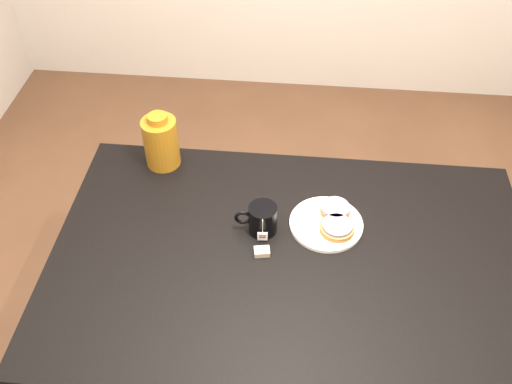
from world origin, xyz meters
TOP-DOWN VIEW (x-y plane):
  - ground_plane at (0.00, 0.00)m, footprint 4.00×4.00m
  - table at (0.00, 0.00)m, footprint 1.40×0.90m
  - plate at (0.10, 0.14)m, footprint 0.22×0.22m
  - bagel_back at (0.12, 0.18)m, footprint 0.12×0.12m
  - bagel_front at (0.13, 0.11)m, footprint 0.12×0.12m
  - mug at (-0.09, 0.10)m, footprint 0.13×0.09m
  - teabag_pouch at (-0.09, 0.01)m, footprint 0.05×0.04m
  - bagel_package at (-0.45, 0.37)m, footprint 0.12×0.12m

SIDE VIEW (x-z plane):
  - ground_plane at x=0.00m, z-range 0.00..0.00m
  - table at x=0.00m, z-range 0.29..1.04m
  - plate at x=0.10m, z-range 0.75..0.77m
  - teabag_pouch at x=-0.09m, z-range 0.75..0.77m
  - bagel_front at x=0.13m, z-range 0.76..0.79m
  - bagel_back at x=0.12m, z-range 0.76..0.79m
  - mug at x=-0.09m, z-range 0.75..0.85m
  - bagel_package at x=-0.45m, z-range 0.74..0.94m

